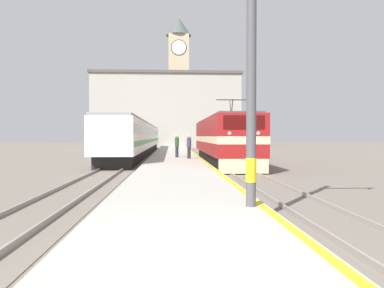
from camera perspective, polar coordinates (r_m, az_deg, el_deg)
ground_plane at (r=36.00m, az=-2.68°, el=-2.22°), size 200.00×200.00×0.00m
platform at (r=30.99m, az=-2.60°, el=-2.39°), size 4.23×140.00×0.42m
rail_track_near at (r=31.26m, az=4.17°, el=-2.69°), size 2.84×140.00×0.16m
rail_track_far at (r=31.23m, az=-10.05°, el=-2.71°), size 2.84×140.00×0.16m
locomotive_train at (r=29.41m, az=4.62°, el=0.63°), size 2.92×17.86×4.60m
passenger_train at (r=44.26m, az=-8.01°, el=0.94°), size 2.92×42.96×3.60m
catenary_mast at (r=9.57m, az=9.54°, el=13.23°), size 2.31×0.26×7.50m
person_on_platform at (r=28.99m, az=-0.46°, el=-0.30°), size 0.34×0.34×1.83m
second_waiting_passenger at (r=30.67m, az=-2.32°, el=-0.21°), size 0.34×0.34×1.85m
clock_tower at (r=82.55m, az=-2.05°, el=10.02°), size 5.43×5.43×27.83m
station_building at (r=73.32m, az=-3.91°, el=5.12°), size 28.50×9.28×14.26m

